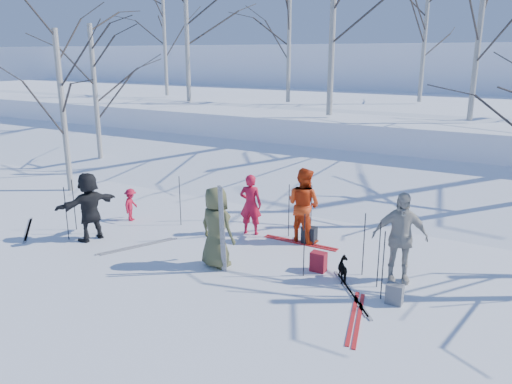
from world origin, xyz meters
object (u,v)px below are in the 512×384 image
Objects in this scene: backpack_red at (318,262)px; skier_red_seated at (131,205)px; skier_red_north at (251,204)px; backpack_grey at (395,294)px; skier_redor_behind at (304,205)px; backpack_dark at (309,235)px; skier_olive_center at (216,227)px; dog at (345,270)px; skier_grey_west at (89,206)px; skier_cream_east at (400,237)px.

skier_red_seated is at bearing 174.99° from backpack_red.
backpack_grey is (4.15, -1.85, -0.58)m from skier_red_north.
skier_redor_behind is 4.54× the size of backpack_dark.
backpack_dark is (1.16, 2.24, -0.68)m from skier_olive_center.
skier_olive_center is 1.97× the size of skier_red_seated.
skier_red_seated is 1.62× the size of dog.
skier_olive_center is 4.00m from skier_red_seated.
backpack_red is (5.74, -0.50, -0.24)m from skier_red_seated.
dog is at bearing -156.45° from skier_olive_center.
backpack_red is (1.04, -1.47, -0.70)m from skier_redor_behind.
backpack_red is 1.63m from backpack_dark.
skier_redor_behind is 0.74m from backpack_dark.
skier_grey_west reaches higher than backpack_red.
skier_cream_east is at bearing 102.29° from backpack_grey.
skier_red_north is 3.37m from dog.
backpack_grey is at bearing -19.39° from backpack_red.
skier_red_seated reaches higher than backpack_dark.
skier_olive_center is at bearing 175.98° from skier_cream_east.
skier_red_north is 3.69× the size of backpack_red.
skier_grey_west is (-3.19, -2.30, 0.07)m from skier_red_north.
dog is at bearing 148.18° from skier_redor_behind.
dog is 1.32× the size of backpack_red.
backpack_red is 1.05× the size of backpack_dark.
skier_cream_east is (3.93, -0.86, 0.15)m from skier_red_north.
backpack_dark is at bearing 120.89° from backpack_red.
skier_red_north reaches higher than backpack_dark.
backpack_grey is (1.13, -0.45, -0.04)m from dog.
dog is at bearing -46.70° from backpack_dark.
skier_cream_east is 4.41× the size of backpack_red.
skier_grey_west is 7.38m from backpack_grey.
dog is 0.66m from backpack_red.
skier_red_seated is at bearing -41.08° from dog.
skier_olive_center is at bearing -157.13° from backpack_red.
skier_red_north is at bearing 155.91° from backpack_grey.
skier_red_north is 0.85× the size of skier_redor_behind.
backpack_dark is at bearing -108.21° from skier_olive_center.
dog is 1.21m from backpack_grey.
skier_olive_center is at bearing 85.92° from skier_red_north.
backpack_dark is (0.21, -0.08, -0.71)m from skier_redor_behind.
backpack_grey is at bearing 123.04° from dog.
backpack_red is at bearing 114.31° from skier_grey_west.
backpack_dark is at bearing 171.52° from skier_redor_behind.
skier_red_seated is 2.13× the size of backpack_red.
skier_redor_behind reaches higher than skier_red_north.
skier_redor_behind is 4.78× the size of backpack_grey.
skier_cream_east is at bearing 13.36° from backpack_red.
skier_olive_center is 4.64× the size of backpack_grey.
backpack_grey is at bearing -116.26° from skier_red_seated.
backpack_grey is (7.34, 0.44, -0.66)m from skier_grey_west.
skier_redor_behind is at bearing 175.67° from skier_red_north.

